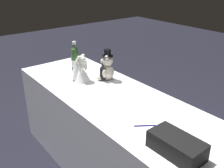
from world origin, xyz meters
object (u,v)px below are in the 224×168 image
Objects in this scene: teddy_bear_bride at (80,70)px; teddy_bear_groom at (106,68)px; gift_case_black at (176,145)px; signing_pen at (144,126)px; champagne_bottle at (75,59)px.

teddy_bear_groom is at bearing -120.94° from teddy_bear_bride.
signing_pen is at bearing -10.04° from gift_case_black.
champagne_bottle is 0.99× the size of gift_case_black.
teddy_bear_groom is 0.83m from signing_pen.
teddy_bear_bride is 0.81× the size of champagne_bottle.
champagne_bottle reaches higher than teddy_bear_bride.
teddy_bear_groom reaches higher than gift_case_black.
teddy_bear_bride reaches higher than signing_pen.
gift_case_black is at bearing 171.63° from champagne_bottle.
teddy_bear_groom is 1.12m from gift_case_black.
champagne_bottle reaches higher than teddy_bear_groom.
gift_case_black is (-1.07, 0.33, -0.06)m from teddy_bear_groom.
gift_case_black is (-1.19, 0.13, -0.05)m from teddy_bear_bride.
champagne_bottle is 1.44m from gift_case_black.
teddy_bear_groom reaches higher than signing_pen.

